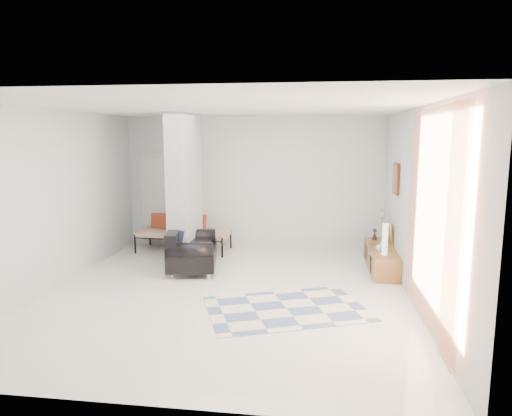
# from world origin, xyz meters

# --- Properties ---
(floor) EXTENTS (6.00, 6.00, 0.00)m
(floor) POSITION_xyz_m (0.00, 0.00, 0.00)
(floor) COLOR silver
(floor) RESTS_ON ground
(ceiling) EXTENTS (6.00, 6.00, 0.00)m
(ceiling) POSITION_xyz_m (0.00, 0.00, 2.80)
(ceiling) COLOR white
(ceiling) RESTS_ON wall_back
(wall_back) EXTENTS (6.00, 0.00, 6.00)m
(wall_back) POSITION_xyz_m (0.00, 3.00, 1.40)
(wall_back) COLOR silver
(wall_back) RESTS_ON ground
(wall_front) EXTENTS (6.00, 0.00, 6.00)m
(wall_front) POSITION_xyz_m (0.00, -3.00, 1.40)
(wall_front) COLOR silver
(wall_front) RESTS_ON ground
(wall_left) EXTENTS (0.00, 6.00, 6.00)m
(wall_left) POSITION_xyz_m (-2.75, 0.00, 1.40)
(wall_left) COLOR silver
(wall_left) RESTS_ON ground
(wall_right) EXTENTS (0.00, 6.00, 6.00)m
(wall_right) POSITION_xyz_m (2.75, 0.00, 1.40)
(wall_right) COLOR silver
(wall_right) RESTS_ON ground
(partition_column) EXTENTS (0.35, 1.20, 2.80)m
(partition_column) POSITION_xyz_m (-1.10, 1.60, 1.40)
(partition_column) COLOR #9C9FA2
(partition_column) RESTS_ON floor
(hallway_door) EXTENTS (0.85, 0.06, 2.04)m
(hallway_door) POSITION_xyz_m (-2.10, 2.96, 1.02)
(hallway_door) COLOR beige
(hallway_door) RESTS_ON floor
(curtain) EXTENTS (0.00, 2.55, 2.55)m
(curtain) POSITION_xyz_m (2.67, -1.15, 1.45)
(curtain) COLOR orange
(curtain) RESTS_ON wall_right
(wall_art) EXTENTS (0.04, 0.45, 0.55)m
(wall_art) POSITION_xyz_m (2.72, 1.65, 1.65)
(wall_art) COLOR #3F2311
(wall_art) RESTS_ON wall_right
(media_console) EXTENTS (0.45, 1.73, 0.80)m
(media_console) POSITION_xyz_m (2.52, 1.65, 0.20)
(media_console) COLOR brown
(media_console) RESTS_ON floor
(loveseat) EXTENTS (1.05, 1.52, 0.76)m
(loveseat) POSITION_xyz_m (-0.92, 1.19, 0.36)
(loveseat) COLOR silver
(loveseat) RESTS_ON floor
(daybed) EXTENTS (1.90, 0.87, 0.77)m
(daybed) POSITION_xyz_m (-1.42, 2.47, 0.41)
(daybed) COLOR black
(daybed) RESTS_ON floor
(area_rug) EXTENTS (2.54, 2.13, 0.01)m
(area_rug) POSITION_xyz_m (0.96, -0.52, 0.01)
(area_rug) COLOR beige
(area_rug) RESTS_ON floor
(cylinder_lamp) EXTENTS (0.10, 0.10, 0.54)m
(cylinder_lamp) POSITION_xyz_m (2.50, 1.13, 0.67)
(cylinder_lamp) COLOR silver
(cylinder_lamp) RESTS_ON media_console
(bronze_figurine) EXTENTS (0.12, 0.12, 0.22)m
(bronze_figurine) POSITION_xyz_m (2.47, 2.27, 0.51)
(bronze_figurine) COLOR black
(bronze_figurine) RESTS_ON media_console
(vase) EXTENTS (0.18, 0.18, 0.17)m
(vase) POSITION_xyz_m (2.47, 1.36, 0.49)
(vase) COLOR silver
(vase) RESTS_ON media_console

